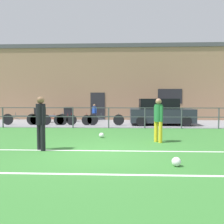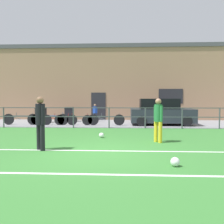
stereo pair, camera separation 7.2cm
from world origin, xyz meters
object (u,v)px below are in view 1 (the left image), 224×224
at_px(soccer_ball_spare, 101,135).
at_px(parked_car_red, 161,112).
at_px(bicycle_parked_0, 49,119).
at_px(bicycle_parked_3, 106,120).
at_px(spectator_child, 94,112).
at_px(bicycle_parked_2, 20,119).
at_px(bicycle_parked_1, 73,120).
at_px(soccer_ball_match, 176,162).
at_px(trash_bin_1, 68,114).
at_px(bicycle_parked_4, 59,120).
at_px(trash_bin_0, 40,115).
at_px(player_goalkeeper, 41,120).
at_px(player_striker, 158,117).

distance_m(soccer_ball_spare, parked_car_red, 5.98).
relative_size(bicycle_parked_0, bicycle_parked_3, 1.04).
bearing_deg(parked_car_red, spectator_child, 154.55).
relative_size(spectator_child, bicycle_parked_2, 0.55).
height_order(spectator_child, bicycle_parked_1, spectator_child).
bearing_deg(bicycle_parked_1, soccer_ball_match, -63.17).
distance_m(bicycle_parked_1, trash_bin_1, 2.50).
height_order(parked_car_red, bicycle_parked_4, parked_car_red).
distance_m(bicycle_parked_3, trash_bin_0, 4.75).
height_order(soccer_ball_match, soccer_ball_spare, soccer_ball_match).
distance_m(spectator_child, bicycle_parked_4, 3.22).
xyz_separation_m(soccer_ball_spare, trash_bin_1, (-2.97, 6.83, 0.43)).
height_order(player_goalkeeper, bicycle_parked_1, player_goalkeeper).
height_order(soccer_ball_match, spectator_child, spectator_child).
xyz_separation_m(soccer_ball_match, spectator_child, (-3.32, 11.18, 0.60)).
distance_m(soccer_ball_spare, spectator_child, 7.18).
xyz_separation_m(bicycle_parked_2, bicycle_parked_3, (5.29, 0.00, -0.01)).
height_order(parked_car_red, bicycle_parked_2, parked_car_red).
bearing_deg(soccer_ball_spare, bicycle_parked_0, 129.02).
bearing_deg(soccer_ball_match, spectator_child, 106.56).
distance_m(soccer_ball_match, bicycle_parked_4, 10.06).
bearing_deg(bicycle_parked_4, player_striker, -45.83).
height_order(bicycle_parked_2, bicycle_parked_4, bicycle_parked_2).
xyz_separation_m(bicycle_parked_0, bicycle_parked_4, (0.60, 0.00, -0.02)).
bearing_deg(bicycle_parked_0, player_striker, -42.72).
bearing_deg(soccer_ball_spare, player_goalkeeper, -124.52).
xyz_separation_m(bicycle_parked_4, trash_bin_1, (0.06, 2.36, 0.18)).
xyz_separation_m(soccer_ball_spare, parked_car_red, (3.23, 4.98, 0.68)).
bearing_deg(soccer_ball_spare, spectator_child, 99.17).
distance_m(soccer_ball_match, bicycle_parked_0, 10.38).
bearing_deg(bicycle_parked_3, parked_car_red, 8.42).
height_order(bicycle_parked_0, bicycle_parked_3, bicycle_parked_0).
height_order(spectator_child, bicycle_parked_2, spectator_child).
xyz_separation_m(bicycle_parked_1, bicycle_parked_3, (2.02, 0.00, 0.02)).
height_order(bicycle_parked_1, bicycle_parked_4, bicycle_parked_4).
distance_m(player_striker, soccer_ball_spare, 2.54).
bearing_deg(trash_bin_0, bicycle_parked_3, -17.47).
relative_size(player_goalkeeper, parked_car_red, 0.44).
relative_size(player_striker, bicycle_parked_0, 0.70).
distance_m(spectator_child, bicycle_parked_1, 2.80).
bearing_deg(trash_bin_1, player_goalkeeper, -82.26).
height_order(parked_car_red, bicycle_parked_0, parked_car_red).
height_order(soccer_ball_spare, trash_bin_1, trash_bin_1).
distance_m(spectator_child, trash_bin_1, 1.85).
bearing_deg(player_striker, trash_bin_0, 12.12).
bearing_deg(spectator_child, bicycle_parked_4, 60.00).
height_order(player_striker, bicycle_parked_1, player_striker).
xyz_separation_m(soccer_ball_spare, trash_bin_0, (-4.67, 5.90, 0.44)).
bearing_deg(trash_bin_0, bicycle_parked_0, -53.76).
bearing_deg(player_striker, player_goalkeeper, 78.45).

